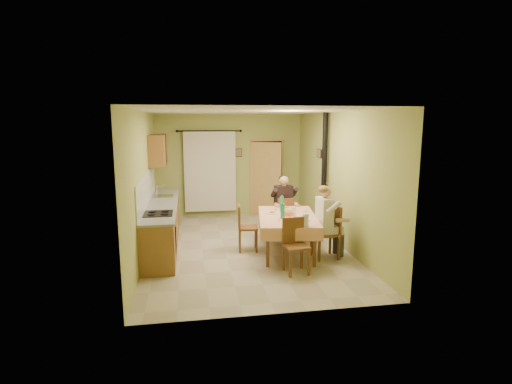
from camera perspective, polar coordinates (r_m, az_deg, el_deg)
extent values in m
cube|color=tan|center=(8.47, -1.57, -7.85)|extent=(4.00, 6.00, 0.01)
cube|color=#A2AA57|center=(11.10, -3.78, 3.82)|extent=(4.00, 0.04, 2.80)
cube|color=#A2AA57|center=(5.24, 2.96, -3.23)|extent=(4.00, 0.04, 2.80)
cube|color=#A2AA57|center=(8.12, -15.74, 1.15)|extent=(0.04, 6.00, 2.80)
cube|color=#A2AA57|center=(8.65, 11.62, 1.85)|extent=(0.04, 6.00, 2.80)
cube|color=white|center=(8.06, -1.67, 11.45)|extent=(4.00, 6.00, 0.04)
cube|color=brown|center=(8.68, -13.19, -4.66)|extent=(0.60, 3.60, 0.88)
cube|color=gray|center=(8.57, -13.31, -1.68)|extent=(0.64, 3.64, 0.04)
cube|color=white|center=(8.54, -15.31, 0.44)|extent=(0.02, 3.60, 0.66)
cube|color=silver|center=(9.35, -13.02, -0.60)|extent=(0.42, 0.42, 0.03)
cube|color=black|center=(7.59, -13.78, -3.01)|extent=(0.52, 0.56, 0.02)
cube|color=black|center=(7.69, -11.42, -6.40)|extent=(0.01, 0.55, 0.55)
cube|color=brown|center=(9.73, -13.80, 5.92)|extent=(0.35, 1.40, 0.70)
cylinder|color=black|center=(10.88, -6.69, 8.66)|extent=(1.70, 0.04, 0.04)
cube|color=silver|center=(10.98, -6.58, 2.91)|extent=(1.40, 0.06, 2.20)
cube|color=black|center=(11.29, 1.56, 2.04)|extent=(0.84, 0.03, 2.06)
cube|color=tan|center=(11.20, -0.69, 1.98)|extent=(0.06, 0.06, 2.12)
cube|color=tan|center=(11.37, 3.80, 2.08)|extent=(0.06, 0.06, 2.12)
cube|color=tan|center=(11.17, 1.60, 7.42)|extent=(0.96, 0.06, 0.06)
cube|color=tan|center=(11.09, 1.54, 1.85)|extent=(0.75, 0.40, 2.04)
cube|color=#E59E7A|center=(7.95, 4.52, -3.54)|extent=(1.38, 2.00, 0.04)
cube|color=#E59E7A|center=(7.08, 5.19, -6.17)|extent=(1.09, 0.19, 0.22)
cube|color=#E59E7A|center=(8.87, 3.97, -2.82)|extent=(1.09, 0.19, 0.22)
cube|color=#E59E7A|center=(7.94, 0.53, -4.33)|extent=(0.30, 1.84, 0.22)
cube|color=#E59E7A|center=(8.04, 8.44, -4.26)|extent=(0.30, 1.84, 0.22)
cylinder|color=white|center=(8.59, 4.31, -2.30)|extent=(0.25, 0.25, 0.02)
ellipsoid|color=#CC7233|center=(8.59, 4.32, -2.16)|extent=(0.12, 0.12, 0.05)
cylinder|color=white|center=(7.38, 4.95, -4.37)|extent=(0.25, 0.25, 0.02)
ellipsoid|color=#CC7233|center=(7.38, 4.95, -4.22)|extent=(0.12, 0.12, 0.05)
cylinder|color=white|center=(7.61, 6.89, -3.97)|extent=(0.25, 0.25, 0.02)
ellipsoid|color=#CC7233|center=(7.61, 6.89, -3.81)|extent=(0.12, 0.12, 0.05)
cylinder|color=white|center=(8.10, 2.35, -3.03)|extent=(0.25, 0.25, 0.02)
ellipsoid|color=#CC7233|center=(8.10, 2.35, -2.89)|extent=(0.12, 0.12, 0.05)
cylinder|color=#F28441|center=(7.98, 4.50, -3.04)|extent=(0.26, 0.26, 0.08)
cylinder|color=white|center=(7.41, 4.91, -4.32)|extent=(0.28, 0.28, 0.02)
cube|color=tan|center=(7.38, 5.25, -4.22)|extent=(0.07, 0.07, 0.03)
cube|color=tan|center=(7.42, 4.75, -4.12)|extent=(0.07, 0.07, 0.03)
cube|color=tan|center=(7.45, 5.23, -4.07)|extent=(0.07, 0.07, 0.03)
cube|color=tan|center=(7.38, 5.30, -4.21)|extent=(0.07, 0.07, 0.03)
cylinder|color=silver|center=(7.83, 5.57, -3.23)|extent=(0.07, 0.07, 0.10)
cylinder|color=silver|center=(8.32, 5.48, -2.44)|extent=(0.07, 0.07, 0.10)
cylinder|color=white|center=(7.17, 7.11, -3.94)|extent=(0.11, 0.11, 0.22)
cylinder|color=silver|center=(7.16, 7.11, -3.70)|extent=(0.02, 0.02, 0.30)
cube|color=brown|center=(9.09, 3.98, -3.47)|extent=(0.39, 0.39, 0.04)
cube|color=brown|center=(8.89, 4.29, -2.26)|extent=(0.37, 0.06, 0.42)
cube|color=brown|center=(6.97, 5.79, -7.74)|extent=(0.44, 0.44, 0.04)
cube|color=brown|center=(7.06, 5.30, -5.41)|extent=(0.40, 0.08, 0.45)
cube|color=brown|center=(7.81, 9.87, -5.88)|extent=(0.49, 0.49, 0.04)
cube|color=brown|center=(7.82, 11.33, -3.77)|extent=(0.07, 0.46, 0.52)
cube|color=brown|center=(8.12, -1.17, -5.12)|extent=(0.43, 0.43, 0.04)
cube|color=brown|center=(8.05, -2.43, -3.46)|extent=(0.08, 0.39, 0.45)
cube|color=black|center=(8.98, 4.16, -3.12)|extent=(0.38, 0.42, 0.16)
cube|color=black|center=(9.03, 3.96, -0.77)|extent=(0.41, 0.24, 0.54)
sphere|color=tan|center=(8.96, 4.00, 1.67)|extent=(0.21, 0.21, 0.21)
ellipsoid|color=black|center=(8.99, 3.94, 1.95)|extent=(0.21, 0.21, 0.16)
cube|color=silver|center=(7.83, 10.56, -5.25)|extent=(0.43, 0.39, 0.16)
cube|color=silver|center=(7.69, 9.76, -2.81)|extent=(0.25, 0.42, 0.54)
sphere|color=tan|center=(7.62, 9.91, 0.05)|extent=(0.21, 0.21, 0.21)
ellipsoid|color=olive|center=(7.60, 9.65, 0.34)|extent=(0.21, 0.21, 0.16)
cylinder|color=black|center=(9.17, 9.69, 2.38)|extent=(0.12, 0.12, 2.80)
cylinder|color=black|center=(9.42, 9.47, -5.18)|extent=(0.24, 0.24, 0.30)
cube|color=black|center=(11.07, -2.49, 5.63)|extent=(0.19, 0.03, 0.23)
cube|color=brown|center=(9.71, 9.00, 5.49)|extent=(0.03, 0.31, 0.21)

